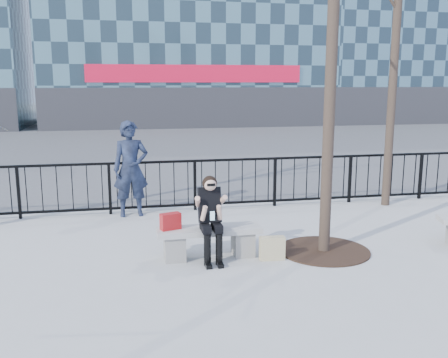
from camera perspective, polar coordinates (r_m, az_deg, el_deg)
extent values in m
plane|color=#A0A19C|center=(8.06, -1.69, -8.89)|extent=(120.00, 120.00, 0.00)
cube|color=#474747|center=(22.67, -8.11, 4.02)|extent=(60.00, 23.00, 0.01)
cube|color=black|center=(10.67, -4.44, 2.04)|extent=(14.00, 0.05, 0.05)
cube|color=black|center=(10.87, -4.36, -2.96)|extent=(14.00, 0.05, 0.05)
cube|color=#2D2D30|center=(29.77, -3.15, 8.09)|extent=(18.00, 0.08, 2.40)
cube|color=#BA0C29|center=(29.68, -3.17, 11.94)|extent=(12.60, 0.12, 1.00)
cylinder|color=black|center=(8.08, 12.38, 17.94)|extent=(0.18, 0.18, 7.50)
cylinder|color=black|center=(11.62, 18.99, 14.20)|extent=(0.18, 0.18, 7.00)
cylinder|color=black|center=(8.47, 11.33, -8.01)|extent=(1.50, 1.50, 0.02)
cube|color=slate|center=(7.92, -5.66, -7.76)|extent=(0.32, 0.38, 0.40)
cube|color=slate|center=(8.10, 2.17, -7.30)|extent=(0.32, 0.38, 0.40)
cube|color=gray|center=(7.92, -1.71, -5.87)|extent=(1.65, 0.46, 0.09)
cube|color=#A31416|center=(7.81, -6.13, -4.83)|extent=(0.34, 0.23, 0.26)
cube|color=beige|center=(7.92, 5.52, -7.87)|extent=(0.40, 0.17, 0.37)
imported|color=black|center=(10.42, -10.61, 1.15)|extent=(0.76, 0.53, 1.98)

